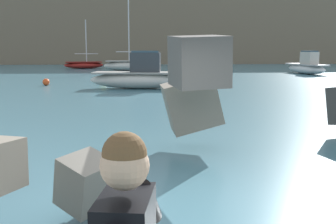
{
  "coord_description": "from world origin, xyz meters",
  "views": [
    {
      "loc": [
        -0.96,
        -5.72,
        2.36
      ],
      "look_at": [
        -0.51,
        0.5,
        1.4
      ],
      "focal_mm": 44.87,
      "sensor_mm": 36.0,
      "label": 1
    }
  ],
  "objects_px": {
    "boat_near_left": "(84,65)",
    "boat_near_centre": "(197,64)",
    "mooring_buoy_middle": "(46,82)",
    "boat_mid_left": "(140,77)",
    "mooring_buoy_inner": "(103,80)",
    "boat_far_left": "(126,65)",
    "boat_mid_centre": "(307,67)"
  },
  "relations": [
    {
      "from": "boat_near_left",
      "to": "boat_near_centre",
      "type": "relative_size",
      "value": 1.28
    },
    {
      "from": "mooring_buoy_middle",
      "to": "boat_mid_left",
      "type": "bearing_deg",
      "value": -22.67
    },
    {
      "from": "mooring_buoy_inner",
      "to": "mooring_buoy_middle",
      "type": "relative_size",
      "value": 1.0
    },
    {
      "from": "boat_mid_left",
      "to": "boat_far_left",
      "type": "bearing_deg",
      "value": 93.86
    },
    {
      "from": "boat_near_centre",
      "to": "boat_far_left",
      "type": "xyz_separation_m",
      "value": [
        -7.63,
        -1.66,
        -0.0
      ]
    },
    {
      "from": "boat_mid_left",
      "to": "boat_far_left",
      "type": "relative_size",
      "value": 0.8
    },
    {
      "from": "mooring_buoy_middle",
      "to": "boat_near_left",
      "type": "bearing_deg",
      "value": 90.97
    },
    {
      "from": "boat_mid_centre",
      "to": "mooring_buoy_middle",
      "type": "xyz_separation_m",
      "value": [
        -21.11,
        -10.32,
        -0.45
      ]
    },
    {
      "from": "mooring_buoy_inner",
      "to": "boat_near_left",
      "type": "bearing_deg",
      "value": 100.5
    },
    {
      "from": "boat_mid_centre",
      "to": "mooring_buoy_middle",
      "type": "relative_size",
      "value": 13.47
    },
    {
      "from": "boat_near_left",
      "to": "boat_mid_centre",
      "type": "height_order",
      "value": "boat_near_left"
    },
    {
      "from": "boat_mid_centre",
      "to": "mooring_buoy_inner",
      "type": "bearing_deg",
      "value": -152.69
    },
    {
      "from": "mooring_buoy_middle",
      "to": "boat_near_centre",
      "type": "bearing_deg",
      "value": 56.64
    },
    {
      "from": "boat_mid_centre",
      "to": "boat_far_left",
      "type": "bearing_deg",
      "value": 158.33
    },
    {
      "from": "mooring_buoy_inner",
      "to": "mooring_buoy_middle",
      "type": "distance_m",
      "value": 3.69
    },
    {
      "from": "boat_far_left",
      "to": "boat_near_left",
      "type": "bearing_deg",
      "value": 134.09
    },
    {
      "from": "boat_mid_centre",
      "to": "mooring_buoy_inner",
      "type": "xyz_separation_m",
      "value": [
        -17.63,
        -9.1,
        -0.45
      ]
    },
    {
      "from": "boat_near_centre",
      "to": "mooring_buoy_middle",
      "type": "bearing_deg",
      "value": -123.36
    },
    {
      "from": "boat_far_left",
      "to": "mooring_buoy_inner",
      "type": "bearing_deg",
      "value": -94.01
    },
    {
      "from": "boat_mid_left",
      "to": "boat_mid_centre",
      "type": "xyz_separation_m",
      "value": [
        15.22,
        12.78,
        -0.03
      ]
    },
    {
      "from": "boat_far_left",
      "to": "mooring_buoy_middle",
      "type": "relative_size",
      "value": 16.5
    },
    {
      "from": "mooring_buoy_inner",
      "to": "boat_mid_left",
      "type": "bearing_deg",
      "value": -56.8
    },
    {
      "from": "boat_near_centre",
      "to": "boat_mid_left",
      "type": "relative_size",
      "value": 0.74
    },
    {
      "from": "boat_near_left",
      "to": "mooring_buoy_inner",
      "type": "bearing_deg",
      "value": -79.5
    },
    {
      "from": "boat_mid_left",
      "to": "mooring_buoy_middle",
      "type": "bearing_deg",
      "value": 157.33
    },
    {
      "from": "boat_mid_centre",
      "to": "mooring_buoy_inner",
      "type": "height_order",
      "value": "boat_mid_centre"
    },
    {
      "from": "boat_near_centre",
      "to": "boat_mid_centre",
      "type": "distance_m",
      "value": 12.12
    },
    {
      "from": "boat_near_centre",
      "to": "mooring_buoy_inner",
      "type": "bearing_deg",
      "value": -116.73
    },
    {
      "from": "boat_mid_centre",
      "to": "mooring_buoy_inner",
      "type": "relative_size",
      "value": 13.47
    },
    {
      "from": "boat_near_left",
      "to": "boat_mid_centre",
      "type": "bearing_deg",
      "value": -28.53
    },
    {
      "from": "boat_near_left",
      "to": "mooring_buoy_middle",
      "type": "height_order",
      "value": "boat_near_left"
    },
    {
      "from": "mooring_buoy_inner",
      "to": "mooring_buoy_middle",
      "type": "xyz_separation_m",
      "value": [
        -3.48,
        -1.22,
        0.0
      ]
    }
  ]
}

